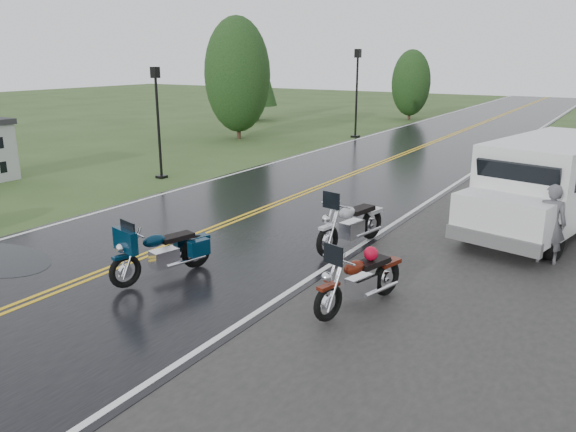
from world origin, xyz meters
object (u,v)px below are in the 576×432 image
at_px(motorcycle_red, 328,288).
at_px(motorcycle_silver, 328,228).
at_px(van_white, 475,194).
at_px(person_at_van, 550,225).
at_px(lamp_post_far_left, 357,94).
at_px(lamp_post_near_left, 158,123).
at_px(motorcycle_teal, 124,258).

relative_size(motorcycle_red, motorcycle_silver, 0.91).
relative_size(motorcycle_red, van_white, 0.36).
relative_size(motorcycle_red, person_at_van, 1.26).
bearing_deg(person_at_van, motorcycle_red, 57.00).
height_order(person_at_van, lamp_post_far_left, lamp_post_far_left).
bearing_deg(lamp_post_far_left, lamp_post_near_left, -95.95).
bearing_deg(person_at_van, van_white, -25.61).
xyz_separation_m(van_white, lamp_post_near_left, (-11.65, 1.47, 0.81)).
relative_size(motorcycle_teal, motorcycle_silver, 0.92).
relative_size(motorcycle_teal, person_at_van, 1.28).
distance_m(motorcycle_teal, lamp_post_far_left, 22.24).
relative_size(motorcycle_red, lamp_post_far_left, 0.46).
height_order(motorcycle_teal, lamp_post_far_left, lamp_post_far_left).
bearing_deg(motorcycle_teal, lamp_post_near_left, 144.83).
xyz_separation_m(motorcycle_red, person_at_van, (2.65, 5.00, 0.22)).
distance_m(van_white, person_at_van, 1.90).
bearing_deg(van_white, motorcycle_silver, -117.56).
height_order(motorcycle_silver, person_at_van, person_at_van).
xyz_separation_m(van_white, person_at_van, (1.75, -0.66, -0.33)).
bearing_deg(motorcycle_red, motorcycle_silver, 132.68).
distance_m(motorcycle_teal, person_at_van, 8.79).
distance_m(van_white, lamp_post_far_left, 18.23).
height_order(motorcycle_red, lamp_post_near_left, lamp_post_near_left).
bearing_deg(van_white, person_at_van, -8.57).
height_order(van_white, lamp_post_near_left, lamp_post_near_left).
distance_m(motorcycle_red, lamp_post_far_left, 22.77).
xyz_separation_m(motorcycle_red, van_white, (0.90, 5.66, 0.55)).
bearing_deg(motorcycle_silver, van_white, 59.65).
relative_size(van_white, person_at_van, 3.51).
bearing_deg(motorcycle_red, motorcycle_teal, -154.18).
bearing_deg(motorcycle_silver, person_at_van, 37.61).
bearing_deg(person_at_van, lamp_post_near_left, -14.06).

